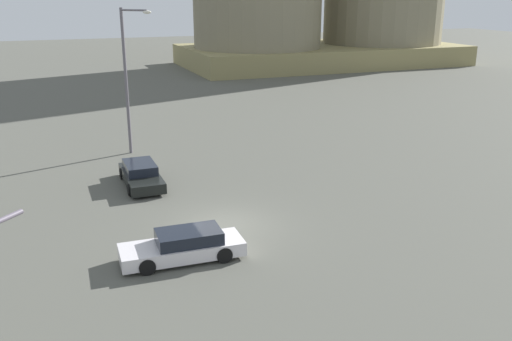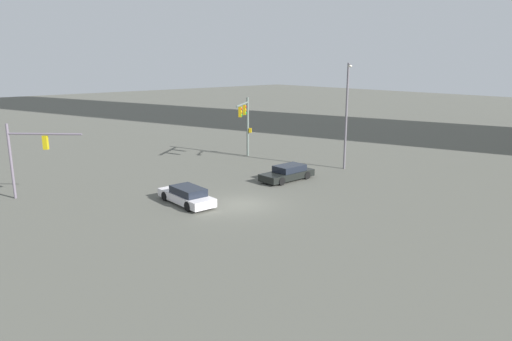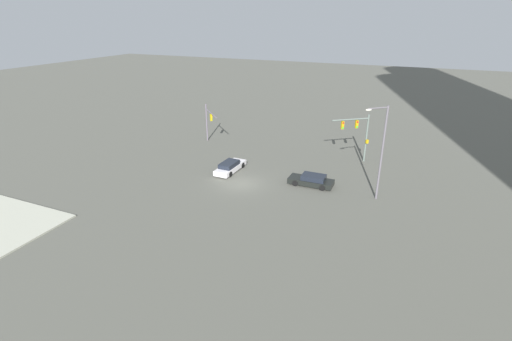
% 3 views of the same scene
% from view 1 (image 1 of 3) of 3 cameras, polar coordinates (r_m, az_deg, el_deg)
% --- Properties ---
extents(ground_plane, '(225.65, 225.65, 0.00)m').
position_cam_1_polar(ground_plane, '(25.63, -3.14, -5.64)').
color(ground_plane, '#54544C').
extents(streetlamp_curved_arm, '(1.72, 1.92, 9.27)m').
position_cam_1_polar(streetlamp_curved_arm, '(36.73, -12.92, 9.70)').
color(streetlamp_curved_arm, '#605C64').
rests_on(streetlamp_curved_arm, ground).
extents(sedan_car_approaching, '(4.92, 1.92, 1.21)m').
position_cam_1_polar(sedan_car_approaching, '(22.47, -7.37, -7.67)').
color(sedan_car_approaching, silver).
rests_on(sedan_car_approaching, ground).
extents(sedan_car_waiting_far, '(1.91, 4.71, 1.21)m').
position_cam_1_polar(sedan_car_waiting_far, '(31.36, -11.67, -0.43)').
color(sedan_car_waiting_far, black).
rests_on(sedan_car_waiting_far, ground).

